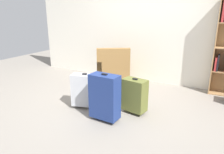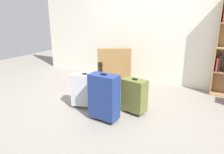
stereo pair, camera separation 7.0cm
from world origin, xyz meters
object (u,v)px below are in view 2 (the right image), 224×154
(suitcase_silver, at_px, (85,90))
(suitcase_olive, at_px, (134,95))
(armchair, at_px, (114,72))
(suitcase_navy_blue, at_px, (104,97))
(mug, at_px, (132,89))

(suitcase_silver, bearing_deg, suitcase_olive, 13.43)
(suitcase_silver, bearing_deg, armchair, 95.02)
(suitcase_navy_blue, bearing_deg, mug, 94.86)
(suitcase_olive, bearing_deg, mug, 115.50)
(armchair, xyz_separation_m, suitcase_silver, (0.11, -1.27, 0.01))
(armchair, distance_m, suitcase_olive, 1.43)
(armchair, height_order, suitcase_silver, armchair)
(suitcase_navy_blue, bearing_deg, suitcase_olive, 55.21)
(armchair, relative_size, mug, 7.96)
(armchair, bearing_deg, mug, -18.88)
(suitcase_silver, height_order, suitcase_olive, suitcase_silver)
(suitcase_olive, bearing_deg, armchair, 131.54)
(mug, bearing_deg, armchair, 161.12)
(suitcase_silver, relative_size, suitcase_olive, 1.04)
(suitcase_navy_blue, xyz_separation_m, suitcase_olive, (0.31, 0.45, -0.08))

